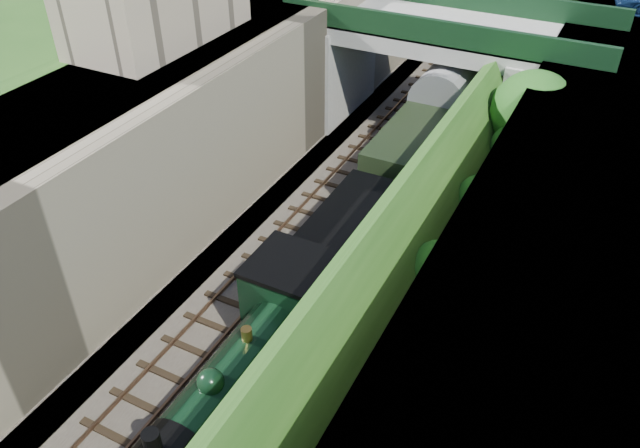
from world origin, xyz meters
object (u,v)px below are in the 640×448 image
(road_bridge, at_px, (455,66))
(tree, at_px, (535,115))
(locomotive, at_px, (247,375))
(tender, at_px, (351,246))

(road_bridge, height_order, tree, road_bridge)
(tree, relative_size, locomotive, 0.65)
(road_bridge, relative_size, tender, 2.67)
(road_bridge, height_order, tender, road_bridge)
(locomotive, distance_m, tender, 7.37)
(road_bridge, relative_size, tree, 2.42)
(tree, relative_size, tender, 1.10)
(tender, bearing_deg, tree, 60.14)
(locomotive, height_order, tender, locomotive)
(tender, bearing_deg, locomotive, -90.00)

